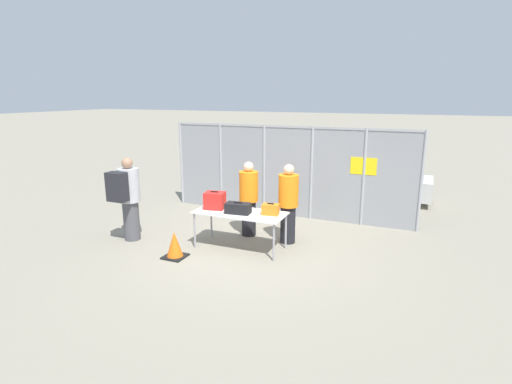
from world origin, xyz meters
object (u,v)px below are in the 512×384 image
Objects in this scene: inspection_table at (240,215)px; utility_trailer at (381,186)px; suitcase_red at (215,200)px; suitcase_black at (238,208)px; traveler_hooded at (127,196)px; traffic_cone at (175,246)px; suitcase_orange at (271,209)px; security_worker_near at (249,198)px; security_worker_far at (288,203)px.

inspection_table is 0.52× the size of utility_trailer.
suitcase_black is at bearing -10.65° from suitcase_red.
traveler_hooded is 3.46× the size of traffic_cone.
traffic_cone is at bearing -117.56° from utility_trailer.
suitcase_orange is 0.10× the size of utility_trailer.
utility_trailer is (2.18, 5.08, -0.29)m from inspection_table.
suitcase_red is 1.21m from suitcase_orange.
inspection_table is 1.11× the size of security_worker_near.
utility_trailer is at bearing 61.34° from suitcase_red.
traffic_cone is at bearing -22.44° from traveler_hooded.
inspection_table is at bearing -171.94° from suitcase_orange.
security_worker_far is at bearing 26.16° from suitcase_red.
utility_trailer is at bearing 67.10° from suitcase_black.
suitcase_black is at bearing 49.53° from security_worker_far.
security_worker_far is (3.14, 1.22, -0.12)m from traveler_hooded.
suitcase_orange is at bearing 15.49° from suitcase_black.
suitcase_orange is at bearing 5.04° from traveler_hooded.
suitcase_red is 0.13× the size of utility_trailer.
suitcase_red reaches higher than inspection_table.
security_worker_near is (-0.78, 0.69, -0.01)m from suitcase_orange.
suitcase_black is at bearing 110.33° from security_worker_near.
traffic_cone is at bearing 74.98° from security_worker_near.
suitcase_red is 1.23m from traffic_cone.
suitcase_orange is at bearing 8.06° from inspection_table.
traffic_cone is (-0.95, -0.92, -0.47)m from inspection_table.
traffic_cone is (1.41, -0.40, -0.74)m from traveler_hooded.
utility_trailer is (1.56, 4.99, -0.45)m from suitcase_orange.
suitcase_red reaches higher than utility_trailer.
inspection_table is 1.40m from traffic_cone.
suitcase_orange is at bearing 148.34° from security_worker_near.
utility_trailer is at bearing -108.63° from security_worker_near.
suitcase_orange is 1.04m from security_worker_near.
traveler_hooded is 3.37m from security_worker_far.
suitcase_orange is 3.04m from traveler_hooded.
traveler_hooded reaches higher than inspection_table.
inspection_table is at bearing 46.22° from security_worker_far.
suitcase_red is 0.60m from suitcase_black.
security_worker_near reaches higher than traffic_cone.
utility_trailer is (1.40, 4.38, -0.44)m from security_worker_far.
suitcase_red is 1.52m from security_worker_far.
inspection_table is 3.56× the size of suitcase_black.
traffic_cone is at bearing -135.81° from inspection_table.
traveler_hooded is (-2.36, -0.44, 0.11)m from suitcase_black.
suitcase_red reaches higher than suitcase_orange.
suitcase_orange is at bearing 32.76° from traffic_cone.
traveler_hooded is 2.56m from security_worker_near.
security_worker_near reaches higher than suitcase_black.
traveler_hooded is (-2.98, -0.61, 0.11)m from suitcase_orange.
inspection_table reaches higher than utility_trailer.
suitcase_orange is (0.62, 0.09, 0.16)m from inspection_table.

